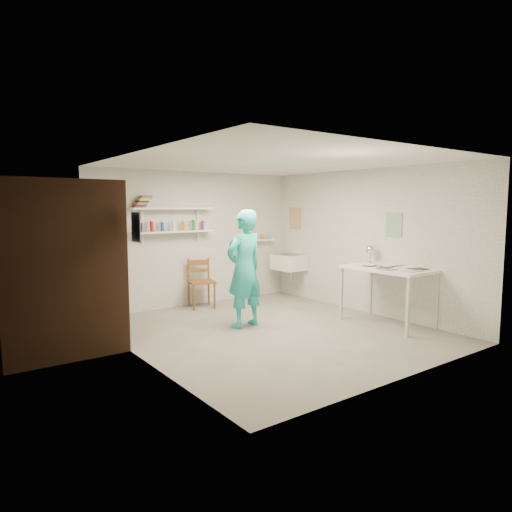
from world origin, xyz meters
TOP-DOWN VIEW (x-y plane):
  - floor at (0.00, 0.00)m, footprint 4.00×4.50m
  - ceiling at (0.00, 0.00)m, footprint 4.00×4.50m
  - wall_back at (0.00, 2.26)m, footprint 4.00×0.02m
  - wall_front at (0.00, -2.26)m, footprint 4.00×0.02m
  - wall_left at (-2.01, 0.00)m, footprint 0.02×4.50m
  - wall_right at (2.01, 0.00)m, footprint 0.02×4.50m
  - doorway_recess at (-1.99, 1.05)m, footprint 0.02×0.90m
  - corridor_box at (-2.70, 1.05)m, footprint 1.40×1.50m
  - door_lintel at (-1.97, 1.05)m, footprint 0.06×1.05m
  - door_jamb_near at (-1.97, 0.55)m, footprint 0.06×0.10m
  - door_jamb_far at (-1.97, 1.55)m, footprint 0.06×0.10m
  - shelf_lower at (-0.50, 2.13)m, footprint 1.50×0.22m
  - shelf_upper at (-0.50, 2.13)m, footprint 1.50×0.22m
  - ledge_shelf at (1.35, 2.17)m, footprint 0.70×0.14m
  - poster_left at (-1.99, 0.05)m, footprint 0.01×0.28m
  - poster_right_a at (1.99, 1.80)m, footprint 0.01×0.34m
  - poster_right_b at (1.99, -0.55)m, footprint 0.01×0.30m
  - belfast_sink at (1.75, 1.70)m, footprint 0.48×0.60m
  - man at (-0.19, 0.43)m, footprint 0.68×0.50m
  - wall_clock at (-0.16, 0.65)m, footprint 0.32×0.07m
  - wooden_chair at (-0.08, 1.92)m, footprint 0.52×0.50m
  - work_table at (1.64, -0.74)m, footprint 0.78×1.30m
  - desk_lamp at (1.85, -0.22)m, footprint 0.16×0.16m
  - spray_cans at (-0.50, 2.13)m, footprint 1.26×0.06m
  - book_stack at (-1.04, 2.13)m, footprint 0.30×0.14m
  - ledge_pots at (1.35, 2.17)m, footprint 0.48×0.07m
  - papers at (1.64, -0.74)m, footprint 0.30×0.22m

SIDE VIEW (x-z plane):
  - floor at x=0.00m, z-range -0.02..0.00m
  - work_table at x=1.64m, z-range 0.00..0.87m
  - wooden_chair at x=-0.08m, z-range 0.00..0.93m
  - belfast_sink at x=1.75m, z-range 0.55..0.85m
  - man at x=-0.19m, z-range 0.00..1.74m
  - papers at x=1.64m, z-range 0.87..0.90m
  - doorway_recess at x=-1.99m, z-range 0.00..2.00m
  - door_jamb_near at x=-1.97m, z-range 0.00..2.00m
  - door_jamb_far at x=-1.97m, z-range 0.00..2.00m
  - corridor_box at x=-2.70m, z-range 0.00..2.10m
  - desk_lamp at x=1.85m, z-range 1.01..1.17m
  - ledge_shelf at x=1.35m, z-range 1.11..1.14m
  - wall_clock at x=-0.16m, z-range 1.01..1.32m
  - ledge_pots at x=1.35m, z-range 1.14..1.22m
  - wall_back at x=0.00m, z-range 0.00..2.40m
  - wall_front at x=0.00m, z-range 0.00..2.40m
  - wall_left at x=-2.01m, z-range 0.00..2.40m
  - wall_right at x=2.01m, z-range 0.00..2.40m
  - shelf_lower at x=-0.50m, z-range 1.34..1.36m
  - spray_cans at x=-0.50m, z-range 1.36..1.53m
  - poster_right_b at x=1.99m, z-range 1.31..1.69m
  - poster_left at x=-1.99m, z-range 1.37..1.73m
  - poster_right_a at x=1.99m, z-range 1.34..1.76m
  - shelf_upper at x=-0.50m, z-range 1.74..1.76m
  - book_stack at x=-1.04m, z-range 1.77..1.96m
  - door_lintel at x=-1.97m, z-range 2.00..2.10m
  - ceiling at x=0.00m, z-range 2.40..2.42m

